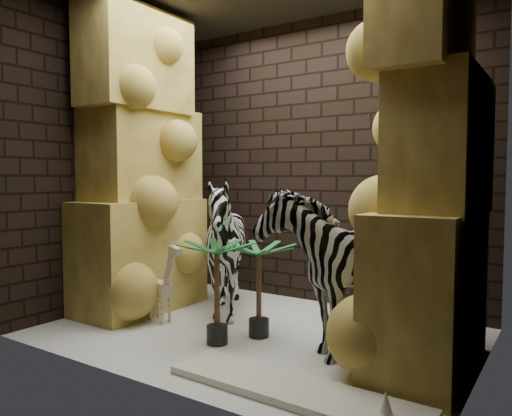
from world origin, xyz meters
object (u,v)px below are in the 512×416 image
Objects in this scene: zebra_left at (225,255)px; palm_front at (259,289)px; giraffe_toy at (160,279)px; zebra_right at (340,250)px; surfboard at (292,390)px; palm_back at (217,292)px.

palm_front is at bearing -18.54° from zebra_left.
zebra_right is at bearing 29.17° from giraffe_toy.
zebra_right is 1.69m from giraffe_toy.
giraffe_toy is at bearing -171.81° from palm_front.
zebra_right is 0.89× the size of surfboard.
giraffe_toy is 1.01m from palm_front.
palm_back is at bearing -48.20° from zebra_left.
zebra_right is at bearing 99.65° from surfboard.
surfboard is (0.15, -1.06, -0.72)m from zebra_right.
zebra_right is 0.75m from palm_front.
palm_back is (-0.18, -0.33, 0.02)m from palm_front.
surfboard is (1.75, -0.64, -0.37)m from giraffe_toy.
zebra_right reaches higher than palm_back.
zebra_left is at bearing 142.31° from surfboard.
palm_back reaches higher than surfboard.
zebra_right reaches higher than zebra_left.
palm_back is at bearing -118.73° from palm_front.
zebra_right reaches higher than giraffe_toy.
palm_back reaches higher than palm_front.
giraffe_toy is 0.99× the size of palm_front.
palm_back is (-0.79, -0.60, -0.33)m from zebra_right.
giraffe_toy is 0.47× the size of surfboard.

